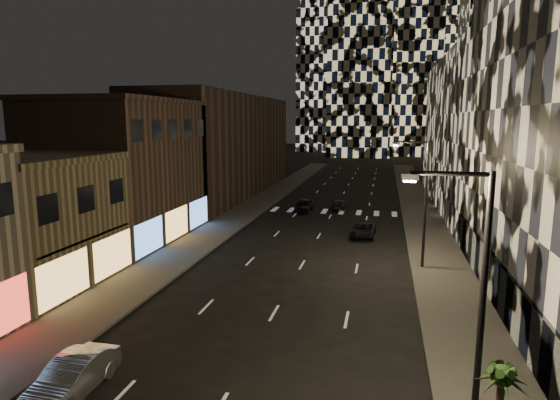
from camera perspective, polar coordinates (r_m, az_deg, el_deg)
The scene contains 16 objects.
sidewalk_left at distance 57.02m, azimuth -3.56°, elevation -0.92°, with size 4.00×120.00×0.15m, color #47443F.
sidewalk_right at distance 54.99m, azimuth 16.90°, elevation -1.72°, with size 4.00×120.00×0.15m, color #47443F.
curb_left at distance 56.47m, azimuth -1.51°, elevation -1.01°, with size 0.20×120.00×0.15m, color #4C4C47.
curb_right at distance 54.86m, azimuth 14.71°, elevation -1.64°, with size 0.20×120.00×0.15m, color #4C4C47.
retail_tan at distance 34.24m, azimuth -29.23°, elevation -2.57°, with size 10.00×10.00×8.00m, color olive.
retail_brown at distance 43.90m, azimuth -18.59°, elevation 3.24°, with size 10.00×15.00×12.00m, color #4F392C.
retail_filler_left at distance 67.81m, azimuth -6.98°, elevation 6.61°, with size 10.00×40.00×14.00m, color #4F392C.
midrise_base at distance 30.45m, azimuth 24.85°, elevation -8.50°, with size 0.60×25.00×3.00m, color #383838.
midrise_filler_right at distance 62.50m, azimuth 26.09°, elevation 7.29°, with size 16.00×40.00×18.00m, color #232326.
streetlight_near at distance 14.99m, azimuth 22.54°, elevation -11.28°, with size 2.55×0.25×9.00m.
streetlight_far at distance 34.31m, azimuth 16.95°, elevation 0.57°, with size 2.55×0.25×9.00m.
car_silver_parked at distance 20.90m, azimuth -24.01°, elevation -19.14°, with size 1.57×4.51×1.49m, color #9B9CA1.
car_dark_midlane at distance 54.79m, azimuth 2.95°, elevation -0.65°, with size 1.73×4.30×1.47m, color black.
car_dark_oncoming at distance 56.47m, azimuth 7.17°, elevation -0.56°, with size 1.63×4.02×1.17m, color black.
car_dark_rightlane at distance 43.40m, azimuth 10.09°, elevation -3.69°, with size 2.06×4.46×1.24m, color black.
palm_tree at distance 15.88m, azimuth 25.37°, elevation -19.63°, with size 1.76×1.73×3.45m.
Camera 1 is at (5.67, -3.82, 10.52)m, focal length 30.00 mm.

